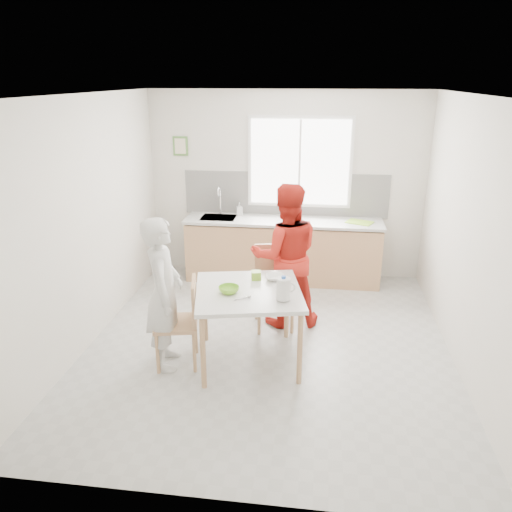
{
  "coord_description": "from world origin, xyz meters",
  "views": [
    {
      "loc": [
        0.51,
        -4.96,
        2.87
      ],
      "look_at": [
        -0.17,
        0.2,
        0.98
      ],
      "focal_mm": 35.0,
      "sensor_mm": 36.0,
      "label": 1
    }
  ],
  "objects": [
    {
      "name": "ground",
      "position": [
        0.0,
        0.0,
        0.0
      ],
      "size": [
        4.5,
        4.5,
        0.0
      ],
      "primitive_type": "plane",
      "color": "#B7B7B2",
      "rests_on": "ground"
    },
    {
      "name": "room_shell",
      "position": [
        0.0,
        0.0,
        1.64
      ],
      "size": [
        4.5,
        4.5,
        4.5
      ],
      "color": "silver",
      "rests_on": "ground"
    },
    {
      "name": "window",
      "position": [
        0.2,
        2.23,
        1.7
      ],
      "size": [
        1.5,
        0.06,
        1.3
      ],
      "color": "white",
      "rests_on": "room_shell"
    },
    {
      "name": "backsplash",
      "position": [
        0.0,
        2.24,
        1.23
      ],
      "size": [
        3.0,
        0.02,
        0.65
      ],
      "primitive_type": "cube",
      "color": "white",
      "rests_on": "room_shell"
    },
    {
      "name": "picture_frame",
      "position": [
        -1.55,
        2.23,
        1.9
      ],
      "size": [
        0.22,
        0.03,
        0.28
      ],
      "color": "#578D40",
      "rests_on": "room_shell"
    },
    {
      "name": "kitchen_counter",
      "position": [
        -0.0,
        1.95,
        0.42
      ],
      "size": [
        2.84,
        0.64,
        1.37
      ],
      "color": "tan",
      "rests_on": "ground"
    },
    {
      "name": "dining_table",
      "position": [
        -0.17,
        -0.36,
        0.73
      ],
      "size": [
        1.25,
        1.25,
        0.82
      ],
      "rotation": [
        0.0,
        0.0,
        0.21
      ],
      "color": "silver",
      "rests_on": "ground"
    },
    {
      "name": "chair_left",
      "position": [
        -0.84,
        -0.5,
        0.52
      ],
      "size": [
        0.51,
        0.51,
        0.94
      ],
      "rotation": [
        0.0,
        0.0,
        -1.36
      ],
      "color": "tan",
      "rests_on": "ground"
    },
    {
      "name": "chair_far",
      "position": [
        0.0,
        0.52,
        0.54
      ],
      "size": [
        0.54,
        0.54,
        0.98
      ],
      "rotation": [
        0.0,
        0.0,
        0.21
      ],
      "color": "tan",
      "rests_on": "ground"
    },
    {
      "name": "person_white",
      "position": [
        -1.0,
        -0.54,
        0.8
      ],
      "size": [
        0.49,
        0.65,
        1.6
      ],
      "primitive_type": "imported",
      "rotation": [
        0.0,
        0.0,
        1.78
      ],
      "color": "silver",
      "rests_on": "ground"
    },
    {
      "name": "person_red",
      "position": [
        0.14,
        0.57,
        0.87
      ],
      "size": [
        0.96,
        0.81,
        1.73
      ],
      "primitive_type": "imported",
      "rotation": [
        0.0,
        0.0,
        3.35
      ],
      "color": "red",
      "rests_on": "ground"
    },
    {
      "name": "bowl_green",
      "position": [
        -0.36,
        -0.45,
        0.85
      ],
      "size": [
        0.25,
        0.25,
        0.07
      ],
      "primitive_type": "imported",
      "rotation": [
        0.0,
        0.0,
        0.21
      ],
      "color": "#7FCA2E",
      "rests_on": "dining_table"
    },
    {
      "name": "bowl_white",
      "position": [
        0.07,
        -0.06,
        0.84
      ],
      "size": [
        0.24,
        0.24,
        0.05
      ],
      "primitive_type": "imported",
      "rotation": [
        0.0,
        0.0,
        0.21
      ],
      "color": "white",
      "rests_on": "dining_table"
    },
    {
      "name": "milk_jug",
      "position": [
        0.2,
        -0.57,
        0.94
      ],
      "size": [
        0.19,
        0.14,
        0.24
      ],
      "rotation": [
        0.0,
        0.0,
        0.21
      ],
      "color": "white",
      "rests_on": "dining_table"
    },
    {
      "name": "green_box",
      "position": [
        -0.13,
        -0.07,
        0.86
      ],
      "size": [
        0.12,
        0.12,
        0.09
      ],
      "primitive_type": "cube",
      "rotation": [
        0.0,
        0.0,
        0.21
      ],
      "color": "#7FB429",
      "rests_on": "dining_table"
    },
    {
      "name": "spoon",
      "position": [
        -0.2,
        -0.59,
        0.83
      ],
      "size": [
        0.14,
        0.09,
        0.01
      ],
      "primitive_type": "cylinder",
      "rotation": [
        0.0,
        1.57,
        0.56
      ],
      "color": "#A5A5AA",
      "rests_on": "dining_table"
    },
    {
      "name": "cutting_board",
      "position": [
        1.08,
        1.93,
        0.93
      ],
      "size": [
        0.42,
        0.37,
        0.01
      ],
      "primitive_type": "cube",
      "rotation": [
        0.0,
        0.0,
        -0.43
      ],
      "color": "#99D431",
      "rests_on": "kitchen_counter"
    },
    {
      "name": "wine_bottle_a",
      "position": [
        0.04,
        1.99,
        1.08
      ],
      "size": [
        0.07,
        0.07,
        0.32
      ],
      "primitive_type": "cylinder",
      "color": "black",
      "rests_on": "kitchen_counter"
    },
    {
      "name": "wine_bottle_b",
      "position": [
        0.16,
        2.07,
        1.07
      ],
      "size": [
        0.07,
        0.07,
        0.3
      ],
      "primitive_type": "cylinder",
      "color": "black",
      "rests_on": "kitchen_counter"
    },
    {
      "name": "jar_amber",
      "position": [
        0.13,
        1.98,
        1.0
      ],
      "size": [
        0.06,
        0.06,
        0.16
      ],
      "primitive_type": "cylinder",
      "color": "#965A20",
      "rests_on": "kitchen_counter"
    },
    {
      "name": "soap_bottle",
      "position": [
        -0.67,
        2.12,
        1.01
      ],
      "size": [
        0.11,
        0.11,
        0.19
      ],
      "primitive_type": "imported",
      "rotation": [
        0.0,
        0.0,
        0.32
      ],
      "color": "#999999",
      "rests_on": "kitchen_counter"
    }
  ]
}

